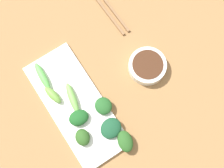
{
  "coord_description": "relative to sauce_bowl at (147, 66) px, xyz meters",
  "views": [
    {
      "loc": [
        0.1,
        0.21,
        0.96
      ],
      "look_at": [
        -0.02,
        0.02,
        0.05
      ],
      "focal_mm": 51.34,
      "sensor_mm": 36.0,
      "label": 1
    }
  ],
  "objects": [
    {
      "name": "sauce_bowl",
      "position": [
        0.0,
        0.0,
        0.0
      ],
      "size": [
        0.11,
        0.11,
        0.03
      ],
      "color": "white",
      "rests_on": "tabletop"
    },
    {
      "name": "chopsticks",
      "position": [
        -0.01,
        -0.24,
        -0.01
      ],
      "size": [
        0.03,
        0.23,
        0.01
      ],
      "rotation": [
        0.0,
        0.0,
        0.03
      ],
      "color": "brown",
      "rests_on": "tabletop"
    },
    {
      "name": "tabletop",
      "position": [
        0.15,
        -0.02,
        -0.03
      ],
      "size": [
        2.1,
        2.1,
        0.02
      ],
      "primitive_type": "cube",
      "color": "olive",
      "rests_on": "ground"
    },
    {
      "name": "broccoli_leafy_5",
      "position": [
        0.18,
        0.15,
        0.01
      ],
      "size": [
        0.06,
        0.07,
        0.03
      ],
      "primitive_type": "ellipsoid",
      "rotation": [
        0.0,
        0.0,
        -0.27
      ],
      "color": "#27551F",
      "rests_on": "serving_plate"
    },
    {
      "name": "broccoli_leafy_3",
      "position": [
        0.28,
        0.08,
        0.01
      ],
      "size": [
        0.05,
        0.06,
        0.03
      ],
      "primitive_type": "ellipsoid",
      "rotation": [
        0.0,
        0.0,
        -0.2
      ],
      "color": "#2B551F",
      "rests_on": "serving_plate"
    },
    {
      "name": "broccoli_stalk_0",
      "position": [
        0.28,
        -0.14,
        0.01
      ],
      "size": [
        0.03,
        0.1,
        0.02
      ],
      "primitive_type": "ellipsoid",
      "rotation": [
        0.0,
        0.0,
        -0.06
      ],
      "color": "#5CBA50",
      "rests_on": "serving_plate"
    },
    {
      "name": "broccoli_leafy_2",
      "position": [
        0.19,
        0.1,
        0.0
      ],
      "size": [
        0.08,
        0.07,
        0.02
      ],
      "primitive_type": "ellipsoid",
      "rotation": [
        0.0,
        0.0,
        0.3
      ],
      "color": "#18492B",
      "rests_on": "serving_plate"
    },
    {
      "name": "broccoli_leafy_6",
      "position": [
        0.18,
        0.03,
        0.0
      ],
      "size": [
        0.05,
        0.05,
        0.02
      ],
      "primitive_type": "ellipsoid",
      "rotation": [
        0.0,
        0.0,
        -0.03
      ],
      "color": "#225723",
      "rests_on": "serving_plate"
    },
    {
      "name": "broccoli_stalk_4",
      "position": [
        0.24,
        -0.04,
        0.0
      ],
      "size": [
        0.04,
        0.1,
        0.02
      ],
      "primitive_type": "ellipsoid",
      "rotation": [
        0.0,
        0.0,
        -0.21
      ],
      "color": "#6FB14E",
      "rests_on": "serving_plate"
    },
    {
      "name": "broccoli_stalk_7",
      "position": [
        0.28,
        -0.08,
        0.01
      ],
      "size": [
        0.04,
        0.07,
        0.03
      ],
      "primitive_type": "ellipsoid",
      "rotation": [
        0.0,
        0.0,
        0.21
      ],
      "color": "#6BA141",
      "rests_on": "serving_plate"
    },
    {
      "name": "serving_plate",
      "position": [
        0.24,
        -0.02,
        -0.01
      ],
      "size": [
        0.15,
        0.37,
        0.01
      ],
      "primitive_type": "cube",
      "color": "white",
      "rests_on": "tabletop"
    },
    {
      "name": "broccoli_leafy_1",
      "position": [
        0.26,
        0.02,
        0.01
      ],
      "size": [
        0.07,
        0.06,
        0.03
      ],
      "primitive_type": "ellipsoid",
      "rotation": [
        0.0,
        0.0,
        -0.18
      ],
      "color": "#1A5420",
      "rests_on": "serving_plate"
    }
  ]
}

